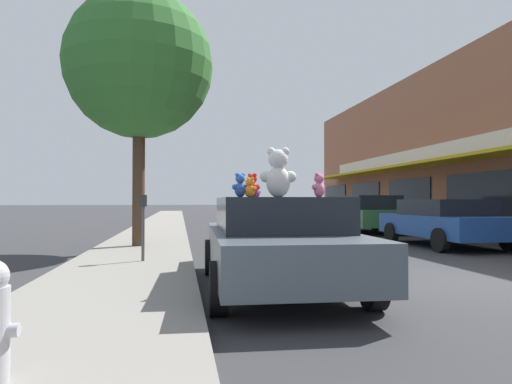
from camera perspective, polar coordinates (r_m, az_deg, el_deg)
name	(u,v)px	position (r m, az deg, el deg)	size (l,w,h in m)	color
ground_plane	(462,281)	(8.34, 24.31, -10.10)	(260.00, 260.00, 0.00)	#333335
sidewalk_near	(115,287)	(7.02, -17.25, -11.23)	(2.36, 90.00, 0.16)	gray
plush_art_car	(276,240)	(6.87, 2.55, -6.00)	(2.20, 4.74, 1.37)	#4C5660
teddy_bear_giant	(278,173)	(6.94, 2.79, 2.33)	(0.58, 0.37, 0.77)	white
teddy_bear_blue	(240,186)	(6.18, -2.00, 0.81)	(0.25, 0.19, 0.33)	blue
teddy_bear_orange	(250,187)	(5.79, -0.71, 0.57)	(0.16, 0.18, 0.25)	orange
teddy_bear_pink	(319,186)	(6.70, 7.87, 0.80)	(0.26, 0.23, 0.36)	pink
teddy_bear_cream	(279,191)	(7.37, 2.93, 0.18)	(0.16, 0.16, 0.24)	beige
teddy_bear_purple	(257,191)	(7.29, 0.07, 0.11)	(0.17, 0.13, 0.22)	purple
teddy_bear_red	(252,186)	(5.95, -0.45, 0.80)	(0.20, 0.22, 0.31)	red
teddy_bear_yellow	(249,189)	(6.19, -0.87, 0.40)	(0.18, 0.13, 0.24)	yellow
parked_car_far_center	(445,221)	(14.19, 22.55, -3.39)	(2.16, 4.39, 1.35)	#1E4793
parked_car_far_right	(366,213)	(19.22, 13.54, -2.51)	(2.21, 4.32, 1.52)	#336B3D
street_tree	(139,66)	(12.63, -14.39, 15.06)	(3.81, 3.81, 6.58)	#473323
parking_meter	(143,219)	(9.06, -13.93, -3.27)	(0.14, 0.10, 1.27)	#4C4C51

